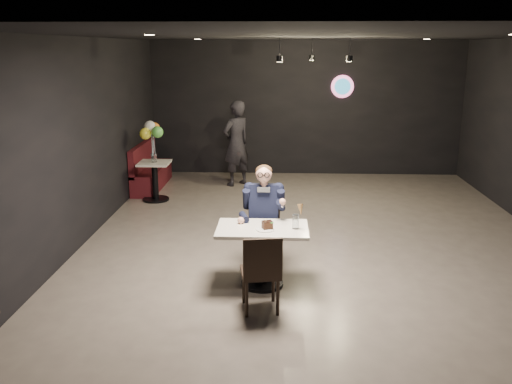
{
  "coord_description": "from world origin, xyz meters",
  "views": [
    {
      "loc": [
        -0.58,
        -7.85,
        2.85
      ],
      "look_at": [
        -0.88,
        -1.07,
        1.03
      ],
      "focal_mm": 38.0,
      "sensor_mm": 36.0,
      "label": 1
    }
  ],
  "objects_px": {
    "booth_bench": "(151,166)",
    "chair_near": "(260,271)",
    "sundae_glass": "(296,222)",
    "main_table": "(262,256)",
    "seated_man": "(264,216)",
    "passerby": "(236,144)",
    "chair_far": "(264,235)",
    "side_table": "(155,182)",
    "balloon_vase": "(154,158)"
  },
  "relations": [
    {
      "from": "booth_bench",
      "to": "passerby",
      "type": "relative_size",
      "value": 1.03
    },
    {
      "from": "booth_bench",
      "to": "chair_near",
      "type": "bearing_deg",
      "value": -65.35
    },
    {
      "from": "booth_bench",
      "to": "balloon_vase",
      "type": "xyz_separation_m",
      "value": [
        0.3,
        -1.0,
        0.37
      ]
    },
    {
      "from": "chair_near",
      "to": "seated_man",
      "type": "bearing_deg",
      "value": 80.83
    },
    {
      "from": "sundae_glass",
      "to": "seated_man",
      "type": "bearing_deg",
      "value": 124.56
    },
    {
      "from": "seated_man",
      "to": "balloon_vase",
      "type": "bearing_deg",
      "value": 124.21
    },
    {
      "from": "chair_near",
      "to": "main_table",
      "type": "bearing_deg",
      "value": 80.83
    },
    {
      "from": "chair_near",
      "to": "passerby",
      "type": "bearing_deg",
      "value": 88.03
    },
    {
      "from": "side_table",
      "to": "passerby",
      "type": "xyz_separation_m",
      "value": [
        1.46,
        1.26,
        0.54
      ]
    },
    {
      "from": "chair_near",
      "to": "passerby",
      "type": "distance_m",
      "value": 5.71
    },
    {
      "from": "balloon_vase",
      "to": "passerby",
      "type": "height_order",
      "value": "passerby"
    },
    {
      "from": "chair_near",
      "to": "booth_bench",
      "type": "xyz_separation_m",
      "value": [
        -2.47,
        5.38,
        0.0
      ]
    },
    {
      "from": "chair_far",
      "to": "passerby",
      "type": "relative_size",
      "value": 0.51
    },
    {
      "from": "main_table",
      "to": "booth_bench",
      "type": "bearing_deg",
      "value": 117.51
    },
    {
      "from": "chair_far",
      "to": "side_table",
      "type": "height_order",
      "value": "chair_far"
    },
    {
      "from": "chair_far",
      "to": "seated_man",
      "type": "distance_m",
      "value": 0.26
    },
    {
      "from": "chair_far",
      "to": "side_table",
      "type": "relative_size",
      "value": 1.28
    },
    {
      "from": "side_table",
      "to": "balloon_vase",
      "type": "xyz_separation_m",
      "value": [
        0.0,
        0.0,
        0.47
      ]
    },
    {
      "from": "sundae_glass",
      "to": "side_table",
      "type": "bearing_deg",
      "value": 124.26
    },
    {
      "from": "sundae_glass",
      "to": "passerby",
      "type": "relative_size",
      "value": 0.1
    },
    {
      "from": "seated_man",
      "to": "passerby",
      "type": "height_order",
      "value": "passerby"
    },
    {
      "from": "main_table",
      "to": "side_table",
      "type": "distance_m",
      "value": 4.32
    },
    {
      "from": "chair_near",
      "to": "balloon_vase",
      "type": "distance_m",
      "value": 4.9
    },
    {
      "from": "passerby",
      "to": "main_table",
      "type": "bearing_deg",
      "value": 55.75
    },
    {
      "from": "chair_near",
      "to": "seated_man",
      "type": "distance_m",
      "value": 1.22
    },
    {
      "from": "chair_far",
      "to": "chair_near",
      "type": "height_order",
      "value": "same"
    },
    {
      "from": "main_table",
      "to": "passerby",
      "type": "bearing_deg",
      "value": 98.11
    },
    {
      "from": "chair_far",
      "to": "chair_near",
      "type": "relative_size",
      "value": 1.0
    },
    {
      "from": "main_table",
      "to": "sundae_glass",
      "type": "distance_m",
      "value": 0.61
    },
    {
      "from": "sundae_glass",
      "to": "chair_near",
      "type": "bearing_deg",
      "value": -122.89
    },
    {
      "from": "main_table",
      "to": "balloon_vase",
      "type": "relative_size",
      "value": 6.8
    },
    {
      "from": "booth_bench",
      "to": "balloon_vase",
      "type": "relative_size",
      "value": 11.44
    },
    {
      "from": "passerby",
      "to": "booth_bench",
      "type": "bearing_deg",
      "value": -33.82
    },
    {
      "from": "sundae_glass",
      "to": "main_table",
      "type": "bearing_deg",
      "value": 176.18
    },
    {
      "from": "balloon_vase",
      "to": "main_table",
      "type": "bearing_deg",
      "value": -59.89
    },
    {
      "from": "side_table",
      "to": "chair_far",
      "type": "bearing_deg",
      "value": -55.79
    },
    {
      "from": "chair_far",
      "to": "passerby",
      "type": "xyz_separation_m",
      "value": [
        -0.71,
        4.45,
        0.43
      ]
    },
    {
      "from": "chair_far",
      "to": "side_table",
      "type": "xyz_separation_m",
      "value": [
        -2.17,
        3.19,
        -0.1
      ]
    },
    {
      "from": "chair_far",
      "to": "balloon_vase",
      "type": "relative_size",
      "value": 5.69
    },
    {
      "from": "booth_bench",
      "to": "sundae_glass",
      "type": "bearing_deg",
      "value": -58.98
    },
    {
      "from": "chair_far",
      "to": "balloon_vase",
      "type": "height_order",
      "value": "chair_far"
    },
    {
      "from": "booth_bench",
      "to": "passerby",
      "type": "height_order",
      "value": "passerby"
    },
    {
      "from": "side_table",
      "to": "seated_man",
      "type": "bearing_deg",
      "value": -55.79
    },
    {
      "from": "chair_near",
      "to": "booth_bench",
      "type": "relative_size",
      "value": 0.5
    },
    {
      "from": "side_table",
      "to": "passerby",
      "type": "bearing_deg",
      "value": 40.94
    },
    {
      "from": "seated_man",
      "to": "booth_bench",
      "type": "height_order",
      "value": "seated_man"
    },
    {
      "from": "side_table",
      "to": "balloon_vase",
      "type": "height_order",
      "value": "balloon_vase"
    },
    {
      "from": "sundae_glass",
      "to": "chair_far",
      "type": "bearing_deg",
      "value": 124.56
    },
    {
      "from": "chair_near",
      "to": "sundae_glass",
      "type": "bearing_deg",
      "value": 47.94
    },
    {
      "from": "sundae_glass",
      "to": "balloon_vase",
      "type": "xyz_separation_m",
      "value": [
        -2.57,
        3.77,
        -0.01
      ]
    }
  ]
}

